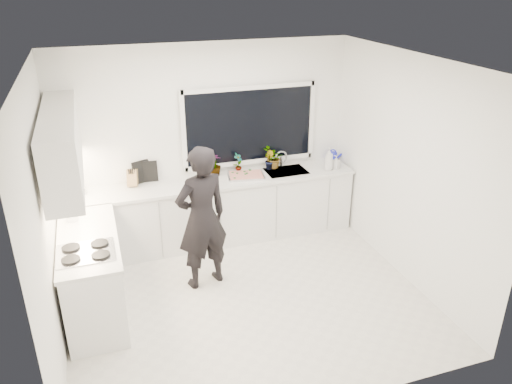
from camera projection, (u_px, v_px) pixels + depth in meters
name	position (u px, v px, depth m)	size (l,w,h in m)	color
floor	(247.00, 298.00, 5.86)	(4.00, 3.50, 0.02)	beige
wall_back	(207.00, 143.00, 6.84)	(4.00, 0.02, 2.70)	white
wall_left	(44.00, 220.00, 4.72)	(0.02, 3.50, 2.70)	white
wall_right	(408.00, 170.00, 5.90)	(0.02, 3.50, 2.70)	white
ceiling	(245.00, 62.00, 4.76)	(4.00, 3.50, 0.02)	white
window	(250.00, 126.00, 6.90)	(1.80, 0.02, 1.00)	black
base_cabinets_back	(215.00, 212.00, 6.94)	(3.92, 0.58, 0.88)	white
base_cabinets_left	(93.00, 275.00, 5.50)	(0.58, 1.60, 0.88)	white
countertop_back	(214.00, 182.00, 6.74)	(3.94, 0.62, 0.04)	silver
countertop_left	(87.00, 239.00, 5.31)	(0.62, 1.60, 0.04)	silver
upper_cabinets	(62.00, 145.00, 5.19)	(0.34, 2.10, 0.70)	white
sink	(286.00, 174.00, 7.07)	(0.58, 0.42, 0.14)	silver
faucet	(281.00, 159.00, 7.18)	(0.03, 0.03, 0.22)	silver
stovetop	(86.00, 252.00, 4.99)	(0.56, 0.48, 0.03)	black
person	(202.00, 218.00, 5.78)	(0.64, 0.42, 1.76)	black
pizza_tray	(246.00, 176.00, 6.84)	(0.49, 0.36, 0.03)	silver
pizza	(246.00, 175.00, 6.83)	(0.45, 0.32, 0.01)	red
watering_can	(332.00, 157.00, 7.39)	(0.14, 0.14, 0.13)	#151CC6
paper_towel_roll	(79.00, 184.00, 6.27)	(0.11, 0.11, 0.26)	white
knife_block	(132.00, 178.00, 6.51)	(0.13, 0.10, 0.22)	#9E8149
utensil_crock	(72.00, 214.00, 5.62)	(0.13, 0.13, 0.16)	silver
picture_frame_large	(149.00, 171.00, 6.65)	(0.22, 0.02, 0.28)	black
picture_frame_small	(142.00, 172.00, 6.62)	(0.25, 0.02, 0.30)	black
herb_plants	(254.00, 160.00, 7.00)	(1.17, 0.36, 0.32)	#26662D
soap_bottles	(331.00, 160.00, 7.04)	(0.27, 0.18, 0.32)	#D8BF66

